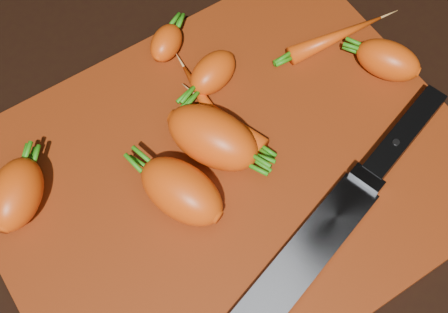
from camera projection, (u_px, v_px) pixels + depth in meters
ground at (229, 178)px, 0.68m from camera, size 2.00×2.00×0.01m
cutting_board at (229, 174)px, 0.67m from camera, size 0.50×0.40×0.01m
carrot_0 at (16, 194)px, 0.62m from camera, size 0.09×0.09×0.05m
carrot_1 at (213, 138)px, 0.65m from camera, size 0.10×0.12×0.06m
carrot_2 at (182, 191)px, 0.62m from camera, size 0.08×0.11×0.06m
carrot_3 at (213, 73)px, 0.70m from camera, size 0.07×0.06×0.04m
carrot_4 at (166, 43)px, 0.72m from camera, size 0.06×0.06×0.03m
carrot_5 at (388, 60)px, 0.70m from camera, size 0.07×0.09×0.04m
carrot_6 at (205, 102)px, 0.69m from camera, size 0.03×0.11×0.02m
carrot_7 at (336, 37)px, 0.73m from camera, size 0.13×0.04×0.02m
carrot_8 at (229, 122)px, 0.68m from camera, size 0.05×0.10×0.02m
knife at (310, 250)px, 0.61m from camera, size 0.37×0.14×0.02m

